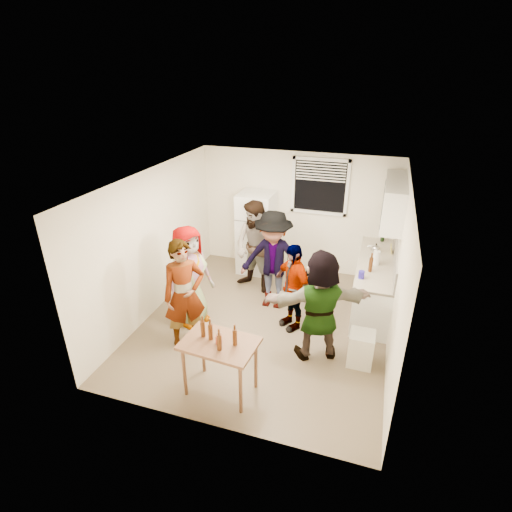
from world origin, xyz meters
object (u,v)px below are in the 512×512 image
(beer_bottle_counter, at_px, (370,271))
(guest_back_left, at_px, (256,289))
(guest_stripe, at_px, (189,342))
(trash_bin, at_px, (361,349))
(kettle, at_px, (375,252))
(beer_bottle_table, at_px, (235,345))
(blue_cup, at_px, (361,278))
(guest_black, at_px, (291,325))
(red_cup, at_px, (219,343))
(guest_orange, at_px, (316,354))
(wine_bottle, at_px, (382,241))
(refrigerator, at_px, (256,233))
(guest_back_right, at_px, (272,305))
(serving_table, at_px, (222,390))
(guest_grey, at_px, (193,320))

(beer_bottle_counter, bearing_deg, guest_back_left, 170.46)
(guest_stripe, bearing_deg, trash_bin, -34.88)
(kettle, height_order, beer_bottle_table, kettle)
(guest_back_left, bearing_deg, guest_stripe, -84.70)
(blue_cup, bearing_deg, guest_black, -160.89)
(beer_bottle_table, height_order, red_cup, beer_bottle_table)
(guest_orange, bearing_deg, wine_bottle, -129.89)
(refrigerator, distance_m, blue_cup, 2.65)
(trash_bin, distance_m, beer_bottle_table, 1.97)
(beer_bottle_counter, height_order, guest_back_right, beer_bottle_counter)
(refrigerator, height_order, guest_orange, refrigerator)
(wine_bottle, distance_m, guest_back_right, 2.50)
(kettle, relative_size, beer_bottle_table, 0.94)
(serving_table, xyz_separation_m, guest_back_right, (0.07, 2.29, 0.00))
(kettle, distance_m, serving_table, 3.79)
(beer_bottle_counter, height_order, guest_black, beer_bottle_counter)
(refrigerator, bearing_deg, guest_grey, -102.01)
(kettle, relative_size, guest_stripe, 0.12)
(refrigerator, distance_m, serving_table, 3.71)
(guest_black, distance_m, guest_orange, 0.81)
(guest_black, xyz_separation_m, guest_orange, (0.53, -0.61, 0.00))
(red_cup, distance_m, guest_stripe, 1.46)
(kettle, bearing_deg, serving_table, -103.43)
(beer_bottle_table, xyz_separation_m, guest_black, (0.35, 1.74, -0.81))
(beer_bottle_table, relative_size, guest_grey, 0.13)
(guest_back_left, relative_size, guest_black, 1.19)
(guest_back_right, bearing_deg, blue_cup, -6.11)
(refrigerator, relative_size, guest_stripe, 0.96)
(beer_bottle_table, distance_m, guest_stripe, 1.58)
(blue_cup, height_order, beer_bottle_table, blue_cup)
(kettle, bearing_deg, beer_bottle_counter, -78.27)
(wine_bottle, bearing_deg, kettle, -100.39)
(guest_back_right, xyz_separation_m, guest_orange, (1.02, -1.14, 0.00))
(kettle, relative_size, wine_bottle, 0.73)
(kettle, distance_m, wine_bottle, 0.55)
(guest_orange, bearing_deg, kettle, -131.40)
(wine_bottle, distance_m, beer_bottle_counter, 1.39)
(beer_bottle_counter, distance_m, guest_orange, 1.66)
(beer_bottle_table, bearing_deg, kettle, 64.23)
(wine_bottle, distance_m, guest_orange, 2.89)
(kettle, bearing_deg, trash_bin, -75.57)
(guest_stripe, xyz_separation_m, guest_orange, (1.98, 0.34, 0.00))
(serving_table, height_order, beer_bottle_table, beer_bottle_table)
(wine_bottle, relative_size, guest_grey, 0.17)
(guest_grey, bearing_deg, guest_stripe, -134.41)
(serving_table, bearing_deg, blue_cup, 53.03)
(trash_bin, height_order, serving_table, trash_bin)
(beer_bottle_counter, relative_size, serving_table, 0.26)
(red_cup, bearing_deg, kettle, 61.59)
(guest_grey, height_order, guest_stripe, guest_grey)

